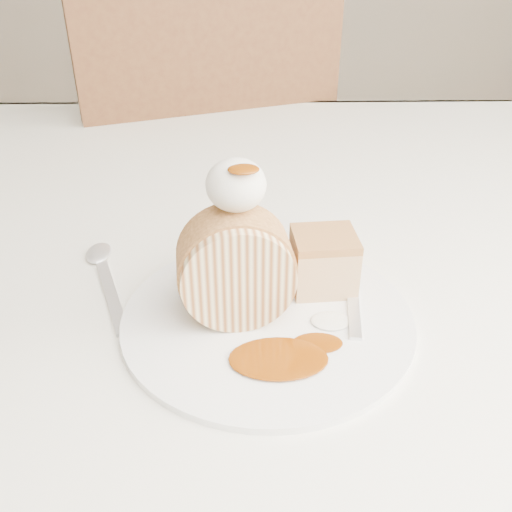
{
  "coord_description": "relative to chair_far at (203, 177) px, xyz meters",
  "views": [
    {
      "loc": [
        -0.03,
        -0.41,
        1.07
      ],
      "look_at": [
        -0.02,
        0.0,
        0.81
      ],
      "focal_mm": 40.0,
      "sensor_mm": 36.0,
      "label": 1
    }
  ],
  "objects": [
    {
      "name": "table",
      "position": [
        0.12,
        -0.52,
        0.09
      ],
      "size": [
        1.4,
        0.9,
        0.75
      ],
      "color": "silver",
      "rests_on": "ground"
    },
    {
      "name": "chair_far",
      "position": [
        0.0,
        0.0,
        0.0
      ],
      "size": [
        0.6,
        0.6,
        0.99
      ],
      "rotation": [
        0.0,
        0.0,
        3.47
      ],
      "color": "brown",
      "rests_on": "ground"
    },
    {
      "name": "plate",
      "position": [
        0.11,
        -0.73,
        0.19
      ],
      "size": [
        0.28,
        0.28,
        0.01
      ],
      "primitive_type": "cylinder",
      "rotation": [
        0.0,
        0.0,
        0.08
      ],
      "color": "white",
      "rests_on": "table"
    },
    {
      "name": "roulade_slice",
      "position": [
        0.08,
        -0.72,
        0.24
      ],
      "size": [
        0.1,
        0.06,
        0.1
      ],
      "primitive_type": "cylinder",
      "rotation": [
        1.57,
        0.0,
        0.12
      ],
      "color": "beige",
      "rests_on": "plate"
    },
    {
      "name": "cake_chunk",
      "position": [
        0.16,
        -0.68,
        0.21
      ],
      "size": [
        0.06,
        0.06,
        0.05
      ],
      "primitive_type": "cube",
      "rotation": [
        0.0,
        0.0,
        0.08
      ],
      "color": "#B97F46",
      "rests_on": "plate"
    },
    {
      "name": "whipped_cream",
      "position": [
        0.08,
        -0.71,
        0.31
      ],
      "size": [
        0.05,
        0.05,
        0.04
      ],
      "primitive_type": "ellipsoid",
      "color": "white",
      "rests_on": "roulade_slice"
    },
    {
      "name": "caramel_drizzle",
      "position": [
        0.09,
        -0.72,
        0.33
      ],
      "size": [
        0.03,
        0.02,
        0.01
      ],
      "primitive_type": "ellipsoid",
      "color": "#6E3004",
      "rests_on": "whipped_cream"
    },
    {
      "name": "caramel_pool",
      "position": [
        0.12,
        -0.78,
        0.19
      ],
      "size": [
        0.08,
        0.06,
        0.0
      ],
      "primitive_type": null,
      "rotation": [
        0.0,
        0.0,
        0.08
      ],
      "color": "#6E3004",
      "rests_on": "plate"
    },
    {
      "name": "fork",
      "position": [
        0.19,
        -0.71,
        0.19
      ],
      "size": [
        0.04,
        0.16,
        0.0
      ],
      "primitive_type": "cube",
      "rotation": [
        0.0,
        0.0,
        -0.12
      ],
      "color": "silver",
      "rests_on": "plate"
    },
    {
      "name": "spoon",
      "position": [
        -0.04,
        -0.69,
        0.19
      ],
      "size": [
        0.07,
        0.15,
        0.0
      ],
      "primitive_type": "cube",
      "rotation": [
        0.0,
        0.0,
        0.36
      ],
      "color": "silver",
      "rests_on": "table"
    }
  ]
}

